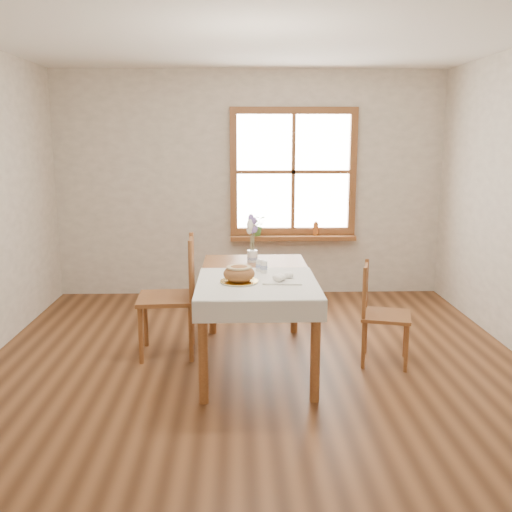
{
  "coord_description": "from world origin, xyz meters",
  "views": [
    {
      "loc": [
        -0.14,
        -4.17,
        1.81
      ],
      "look_at": [
        0.0,
        0.3,
        0.9
      ],
      "focal_mm": 40.0,
      "sensor_mm": 36.0,
      "label": 1
    }
  ],
  "objects": [
    {
      "name": "potted_plant",
      "position": [
        0.08,
        2.4,
        0.81
      ],
      "size": [
        0.22,
        0.24,
        0.18
      ],
      "primitive_type": "imported",
      "rotation": [
        0.0,
        0.0,
        0.04
      ],
      "color": "#437930",
      "rests_on": "window_sill"
    },
    {
      "name": "egg_napkin",
      "position": [
        0.19,
        0.02,
        0.77
      ],
      "size": [
        0.31,
        0.27,
        0.01
      ],
      "primitive_type": "cube",
      "rotation": [
        0.0,
        0.0,
        -0.1
      ],
      "color": "white",
      "rests_on": "table_linen"
    },
    {
      "name": "room_walls",
      "position": [
        0.0,
        0.0,
        1.71
      ],
      "size": [
        4.6,
        5.1,
        2.65
      ],
      "color": "#EFE3CF",
      "rests_on": "ground"
    },
    {
      "name": "table_linen",
      "position": [
        0.0,
        -0.0,
        0.76
      ],
      "size": [
        0.91,
        0.99,
        0.01
      ],
      "primitive_type": "cube",
      "color": "white",
      "rests_on": "dining_table"
    },
    {
      "name": "bread_plate",
      "position": [
        -0.14,
        -0.01,
        0.77
      ],
      "size": [
        0.31,
        0.31,
        0.01
      ],
      "primitive_type": "cylinder",
      "rotation": [
        0.0,
        0.0,
        -0.12
      ],
      "color": "silver",
      "rests_on": "table_linen"
    },
    {
      "name": "pepper_shaker",
      "position": [
        0.03,
        0.37,
        0.81
      ],
      "size": [
        0.06,
        0.06,
        0.1
      ],
      "primitive_type": "cylinder",
      "rotation": [
        0.0,
        0.0,
        -0.11
      ],
      "color": "silver",
      "rests_on": "table_linen"
    },
    {
      "name": "ground",
      "position": [
        0.0,
        0.0,
        0.0
      ],
      "size": [
        5.0,
        5.0,
        0.0
      ],
      "primitive_type": "plane",
      "color": "brown",
      "rests_on": "ground"
    },
    {
      "name": "eggs",
      "position": [
        0.19,
        0.02,
        0.8
      ],
      "size": [
        0.24,
        0.22,
        0.05
      ],
      "primitive_type": null,
      "rotation": [
        0.0,
        0.0,
        -0.1
      ],
      "color": "white",
      "rests_on": "egg_napkin"
    },
    {
      "name": "flower_vase",
      "position": [
        -0.02,
        0.75,
        0.8
      ],
      "size": [
        0.1,
        0.1,
        0.1
      ],
      "primitive_type": "cylinder",
      "rotation": [
        0.0,
        0.0,
        0.12
      ],
      "color": "silver",
      "rests_on": "dining_table"
    },
    {
      "name": "chair_left",
      "position": [
        -0.75,
        0.51,
        0.51
      ],
      "size": [
        0.53,
        0.51,
        1.02
      ],
      "primitive_type": null,
      "rotation": [
        0.0,
        0.0,
        -1.51
      ],
      "color": "brown",
      "rests_on": "ground"
    },
    {
      "name": "window",
      "position": [
        0.5,
        2.47,
        1.45
      ],
      "size": [
        1.46,
        0.08,
        1.46
      ],
      "color": "brown",
      "rests_on": "ground"
    },
    {
      "name": "window_sill",
      "position": [
        0.5,
        2.4,
        0.69
      ],
      "size": [
        1.46,
        0.2,
        0.05
      ],
      "color": "brown",
      "rests_on": "ground"
    },
    {
      "name": "amber_bottle",
      "position": [
        0.77,
        2.4,
        0.8
      ],
      "size": [
        0.08,
        0.08,
        0.17
      ],
      "primitive_type": "cylinder",
      "rotation": [
        0.0,
        0.0,
        0.37
      ],
      "color": "#AD5820",
      "rests_on": "window_sill"
    },
    {
      "name": "lavender_bouquet",
      "position": [
        -0.02,
        0.75,
        1.0
      ],
      "size": [
        0.16,
        0.16,
        0.3
      ],
      "primitive_type": null,
      "color": "#7D61AD",
      "rests_on": "flower_vase"
    },
    {
      "name": "salt_shaker",
      "position": [
        0.06,
        0.3,
        0.81
      ],
      "size": [
        0.07,
        0.07,
        0.11
      ],
      "primitive_type": "cylinder",
      "rotation": [
        0.0,
        0.0,
        -0.27
      ],
      "color": "silver",
      "rests_on": "table_linen"
    },
    {
      "name": "chair_right",
      "position": [
        1.06,
        0.26,
        0.42
      ],
      "size": [
        0.5,
        0.48,
        0.83
      ],
      "primitive_type": null,
      "rotation": [
        0.0,
        0.0,
        1.31
      ],
      "color": "brown",
      "rests_on": "ground"
    },
    {
      "name": "dining_table",
      "position": [
        0.0,
        0.3,
        0.66
      ],
      "size": [
        0.9,
        1.6,
        0.75
      ],
      "color": "brown",
      "rests_on": "ground"
    },
    {
      "name": "bread_loaf",
      "position": [
        -0.14,
        -0.01,
        0.84
      ],
      "size": [
        0.24,
        0.24,
        0.13
      ],
      "primitive_type": "ellipsoid",
      "color": "brown",
      "rests_on": "bread_plate"
    }
  ]
}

